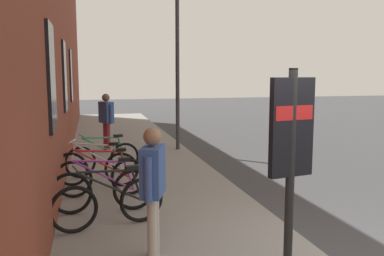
# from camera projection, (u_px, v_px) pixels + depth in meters

# --- Properties ---
(ground) EXTENTS (60.00, 60.00, 0.00)m
(ground) POSITION_uv_depth(u_px,v_px,m) (239.00, 164.00, 11.30)
(ground) COLOR #38383A
(sidewalk_pavement) EXTENTS (24.00, 3.50, 0.12)m
(sidewalk_pavement) POSITION_uv_depth(u_px,v_px,m) (131.00, 153.00, 12.56)
(sidewalk_pavement) COLOR gray
(sidewalk_pavement) RESTS_ON ground
(station_facade) EXTENTS (22.00, 0.65, 9.37)m
(station_facade) POSITION_uv_depth(u_px,v_px,m) (57.00, 0.00, 12.42)
(station_facade) COLOR brown
(station_facade) RESTS_ON ground
(bicycle_under_window) EXTENTS (0.56, 1.74, 0.97)m
(bicycle_under_window) POSITION_uv_depth(u_px,v_px,m) (109.00, 203.00, 6.26)
(bicycle_under_window) COLOR black
(bicycle_under_window) RESTS_ON sidewalk_pavement
(bicycle_end_of_row) EXTENTS (0.48, 1.77, 0.97)m
(bicycle_end_of_row) POSITION_uv_depth(u_px,v_px,m) (103.00, 190.00, 6.96)
(bicycle_end_of_row) COLOR black
(bicycle_end_of_row) RESTS_ON sidewalk_pavement
(bicycle_by_door) EXTENTS (0.48, 1.77, 0.97)m
(bicycle_by_door) POSITION_uv_depth(u_px,v_px,m) (102.00, 177.00, 7.86)
(bicycle_by_door) COLOR black
(bicycle_by_door) RESTS_ON sidewalk_pavement
(bicycle_mid_rack) EXTENTS (0.60, 1.73, 0.97)m
(bicycle_mid_rack) POSITION_uv_depth(u_px,v_px,m) (97.00, 168.00, 8.58)
(bicycle_mid_rack) COLOR black
(bicycle_mid_rack) RESTS_ON sidewalk_pavement
(bicycle_leaning_wall) EXTENTS (0.61, 1.73, 0.97)m
(bicycle_leaning_wall) POSITION_uv_depth(u_px,v_px,m) (103.00, 159.00, 9.51)
(bicycle_leaning_wall) COLOR black
(bicycle_leaning_wall) RESTS_ON sidewalk_pavement
(transit_info_sign) EXTENTS (0.18, 0.56, 2.40)m
(transit_info_sign) POSITION_uv_depth(u_px,v_px,m) (291.00, 141.00, 4.55)
(transit_info_sign) COLOR black
(transit_info_sign) RESTS_ON sidewalk_pavement
(pedestrian_near_bus) EXTENTS (0.61, 0.39, 1.68)m
(pedestrian_near_bus) POSITION_uv_depth(u_px,v_px,m) (153.00, 180.00, 5.12)
(pedestrian_near_bus) COLOR #B2A599
(pedestrian_near_bus) RESTS_ON sidewalk_pavement
(pedestrian_by_facade) EXTENTS (0.59, 0.46, 1.74)m
(pedestrian_by_facade) POSITION_uv_depth(u_px,v_px,m) (106.00, 116.00, 12.51)
(pedestrian_by_facade) COLOR maroon
(pedestrian_by_facade) RESTS_ON sidewalk_pavement
(street_lamp) EXTENTS (0.28, 0.28, 5.59)m
(street_lamp) POSITION_uv_depth(u_px,v_px,m) (177.00, 42.00, 12.44)
(street_lamp) COLOR #333338
(street_lamp) RESTS_ON sidewalk_pavement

